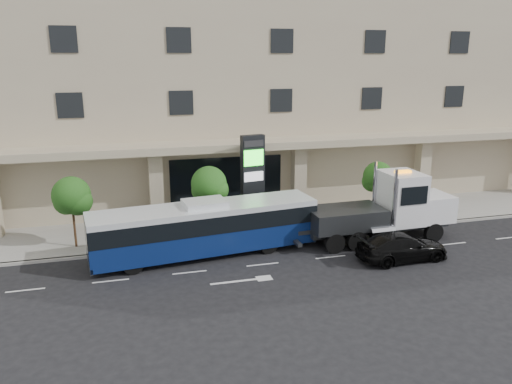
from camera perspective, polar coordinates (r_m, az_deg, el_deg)
ground at (r=28.85m, az=-0.05°, el=-7.14°), size 120.00×120.00×0.00m
sidewalk at (r=33.37m, az=-2.28°, el=-3.85°), size 120.00×6.00×0.15m
curb at (r=30.62m, az=-1.02°, el=-5.63°), size 120.00×0.30×0.15m
convention_center at (r=41.78m, az=-5.69°, el=13.78°), size 60.00×17.60×20.00m
tree_left at (r=30.56m, az=-20.28°, el=-0.66°), size 2.27×2.20×4.22m
tree_mid at (r=30.76m, az=-5.34°, el=0.63°), size 2.28×2.20×4.38m
tree_right at (r=34.57m, az=13.80°, el=1.50°), size 2.10×2.00×4.04m
city_bus at (r=28.36m, az=-5.82°, el=-4.05°), size 13.05×4.18×3.25m
tow_truck at (r=31.48m, az=14.72°, el=-1.95°), size 10.42×2.77×4.75m
black_sedan at (r=29.03m, az=16.37°, el=-6.04°), size 5.27×2.29×1.51m
signage_pylon at (r=32.15m, az=-0.38°, el=1.27°), size 1.58×0.79×6.06m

